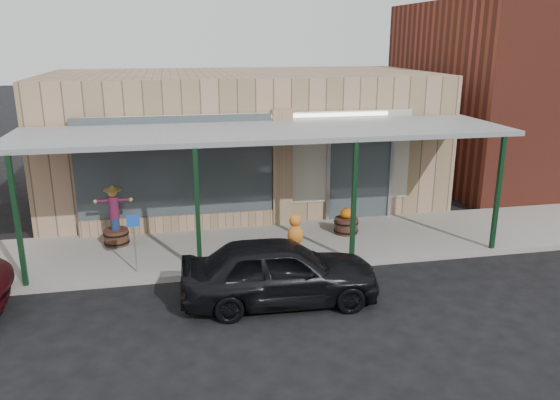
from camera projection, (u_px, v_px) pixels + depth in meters
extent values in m
plane|color=black|center=(299.00, 315.00, 10.74)|extent=(120.00, 120.00, 0.00)
cube|color=gray|center=(267.00, 246.00, 14.11)|extent=(40.00, 3.20, 0.15)
cube|color=tan|center=(242.00, 138.00, 17.85)|extent=(12.00, 6.00, 4.20)
cube|color=#475257|center=(176.00, 168.00, 14.53)|extent=(5.20, 0.06, 2.80)
cube|color=#475257|center=(359.00, 173.00, 15.75)|extent=(1.80, 0.06, 2.80)
cube|color=tan|center=(282.00, 170.00, 15.19)|extent=(0.55, 0.30, 3.40)
cube|color=tan|center=(179.00, 223.00, 15.02)|extent=(5.20, 0.30, 0.50)
cube|color=#B8B4A3|center=(257.00, 160.00, 15.03)|extent=(9.00, 0.02, 2.60)
cube|color=white|center=(256.00, 117.00, 14.66)|extent=(7.50, 0.03, 0.10)
cube|color=slate|center=(266.00, 132.00, 13.26)|extent=(12.00, 3.00, 0.12)
cube|color=#10321A|center=(17.00, 223.00, 11.28)|extent=(0.10, 0.10, 2.95)
cube|color=#10321A|center=(198.00, 213.00, 11.98)|extent=(0.10, 0.10, 2.95)
cube|color=#10321A|center=(354.00, 203.00, 12.66)|extent=(0.10, 0.10, 2.95)
cube|color=#10321A|center=(498.00, 195.00, 13.36)|extent=(0.10, 0.10, 2.95)
cylinder|color=#532F21|center=(116.00, 237.00, 13.94)|extent=(0.73, 0.73, 0.41)
cylinder|color=navy|center=(115.00, 224.00, 13.84)|extent=(0.27, 0.27, 0.31)
cylinder|color=maroon|center=(114.00, 208.00, 13.71)|extent=(0.29, 0.29, 0.56)
sphere|color=tan|center=(112.00, 193.00, 13.60)|extent=(0.22, 0.22, 0.22)
cone|color=tan|center=(112.00, 188.00, 13.57)|extent=(0.37, 0.37, 0.14)
cylinder|color=#532F21|center=(346.00, 226.00, 14.76)|extent=(0.73, 0.73, 0.42)
ellipsoid|color=#F65F0F|center=(346.00, 213.00, 14.66)|extent=(0.34, 0.34, 0.27)
cylinder|color=#4C471E|center=(347.00, 208.00, 14.62)|extent=(0.04, 0.04, 0.06)
cylinder|color=gray|center=(135.00, 250.00, 12.20)|extent=(0.04, 0.04, 1.08)
cube|color=blue|center=(133.00, 221.00, 12.00)|extent=(0.28, 0.07, 0.28)
imported|color=black|center=(280.00, 271.00, 11.08)|extent=(4.08, 1.77, 1.37)
ellipsoid|color=orange|center=(295.00, 235.00, 11.82)|extent=(0.35, 0.29, 0.45)
sphere|color=orange|center=(295.00, 221.00, 11.77)|extent=(0.25, 0.25, 0.25)
cylinder|color=#197324|center=(295.00, 227.00, 11.77)|extent=(0.17, 0.17, 0.02)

